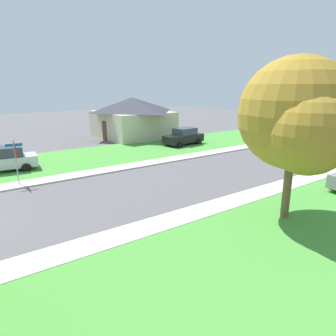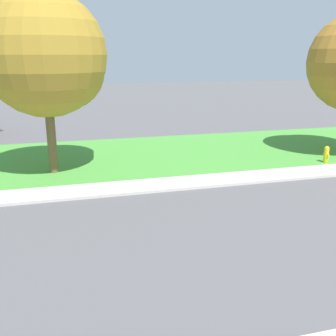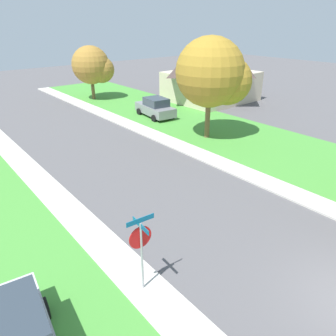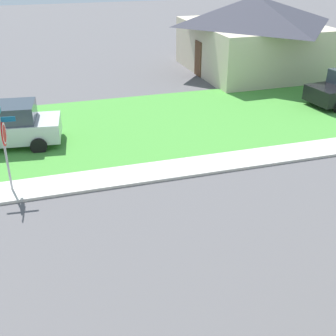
{
  "view_description": "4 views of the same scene",
  "coord_description": "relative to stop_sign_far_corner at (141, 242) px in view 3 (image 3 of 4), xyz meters",
  "views": [
    {
      "loc": [
        14.64,
        2.0,
        5.83
      ],
      "look_at": [
        1.4,
        11.4,
        1.4
      ],
      "focal_mm": 32.11,
      "sensor_mm": 36.0,
      "label": 1
    },
    {
      "loc": [
        -8.94,
        13.23,
        4.73
      ],
      "look_at": [
        2.27,
        10.21,
        1.4
      ],
      "focal_mm": 42.41,
      "sensor_mm": 36.0,
      "label": 2
    },
    {
      "loc": [
        -9.05,
        -1.84,
        7.97
      ],
      "look_at": [
        -0.11,
        9.07,
        1.4
      ],
      "focal_mm": 34.15,
      "sensor_mm": 36.0,
      "label": 3
    },
    {
      "loc": [
        8.52,
        5.88,
        7.1
      ],
      "look_at": [
        -2.29,
        9.2,
        1.4
      ],
      "focal_mm": 46.63,
      "sensor_mm": 36.0,
      "label": 4
    }
  ],
  "objects": [
    {
      "name": "house_right_setback",
      "position": [
        21.23,
        17.35,
        0.49
      ],
      "size": [
        9.25,
        8.09,
        4.6
      ],
      "color": "beige",
      "rests_on": "ground"
    },
    {
      "name": "car_grey_across_road",
      "position": [
        12.58,
        15.83,
        -1.01
      ],
      "size": [
        2.4,
        4.47,
        1.76
      ],
      "color": "gray",
      "rests_on": "ground"
    },
    {
      "name": "sidewalk_east",
      "position": [
        9.46,
        7.32,
        -1.84
      ],
      "size": [
        1.4,
        56.0,
        0.1
      ],
      "primitive_type": "cube",
      "color": "beige",
      "rests_on": "ground"
    },
    {
      "name": "sidewalk_west",
      "position": [
        0.06,
        7.32,
        -1.84
      ],
      "size": [
        1.4,
        56.0,
        0.1
      ],
      "primitive_type": "cube",
      "color": "beige",
      "rests_on": "ground"
    },
    {
      "name": "tree_sidewalk_far",
      "position": [
        11.81,
        25.53,
        1.63
      ],
      "size": [
        4.22,
        3.92,
        5.61
      ],
      "color": "brown",
      "rests_on": "ground"
    },
    {
      "name": "stop_sign_far_corner",
      "position": [
        0.0,
        0.0,
        0.0
      ],
      "size": [
        0.92,
        0.92,
        2.77
      ],
      "color": "#9E9EA3",
      "rests_on": "ground"
    },
    {
      "name": "tree_across_left",
      "position": [
        12.41,
        8.82,
        2.67
      ],
      "size": [
        5.1,
        4.74,
        7.09
      ],
      "color": "brown",
      "rests_on": "ground"
    },
    {
      "name": "lawn_east",
      "position": [
        14.16,
        7.32,
        -1.85
      ],
      "size": [
        8.0,
        56.0,
        0.08
      ],
      "primitive_type": "cube",
      "color": "#479338",
      "rests_on": "ground"
    }
  ]
}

